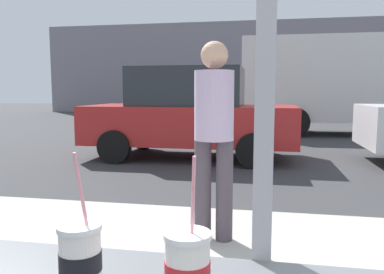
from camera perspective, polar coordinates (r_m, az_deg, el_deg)
The scene contains 7 objects.
ground_plane at distance 9.05m, azimuth 10.54°, elevation -2.08°, with size 60.00×60.00×0.00m, color #38383A.
building_facade_far at distance 24.38m, azimuth 10.80°, elevation 9.98°, with size 28.00×1.20×5.55m, color gray.
soda_cup_left at distance 0.82m, azimuth -0.51°, elevation -19.02°, with size 0.10×0.10×0.32m.
soda_cup_right at distance 0.89m, azimuth -16.02°, elevation -17.05°, with size 0.09×0.09×0.32m.
parked_car_red at distance 7.97m, azimuth -0.27°, elevation 3.52°, with size 4.25×2.04×1.85m.
box_truck at distance 13.21m, azimuth 21.74°, elevation 7.47°, with size 6.75×2.44×3.03m.
pedestrian at distance 3.14m, azimuth 3.30°, elevation 1.26°, with size 0.32×0.32×1.63m.
Camera 1 is at (-0.00, -0.94, 1.38)m, focal length 36.09 mm.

